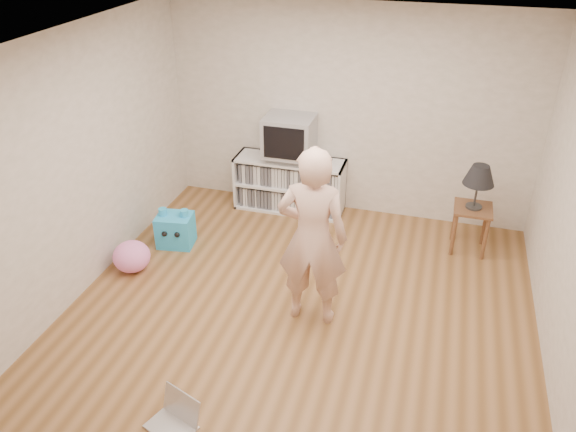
# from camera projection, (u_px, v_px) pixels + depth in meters

# --- Properties ---
(ground) EXTENTS (4.50, 4.50, 0.00)m
(ground) POSITION_uv_depth(u_px,v_px,m) (299.00, 312.00, 5.56)
(ground) COLOR brown
(ground) RESTS_ON ground
(walls) EXTENTS (4.52, 4.52, 2.60)m
(walls) POSITION_uv_depth(u_px,v_px,m) (301.00, 196.00, 4.92)
(walls) COLOR #BCB4A5
(walls) RESTS_ON ground
(ceiling) EXTENTS (4.50, 4.50, 0.01)m
(ceiling) POSITION_uv_depth(u_px,v_px,m) (303.00, 45.00, 4.27)
(ceiling) COLOR white
(ceiling) RESTS_ON walls
(media_unit) EXTENTS (1.40, 0.45, 0.70)m
(media_unit) POSITION_uv_depth(u_px,v_px,m) (290.00, 184.00, 7.25)
(media_unit) COLOR white
(media_unit) RESTS_ON ground
(dvd_deck) EXTENTS (0.45, 0.35, 0.07)m
(dvd_deck) POSITION_uv_depth(u_px,v_px,m) (290.00, 157.00, 7.04)
(dvd_deck) COLOR gray
(dvd_deck) RESTS_ON media_unit
(crt_tv) EXTENTS (0.60, 0.53, 0.50)m
(crt_tv) POSITION_uv_depth(u_px,v_px,m) (290.00, 136.00, 6.90)
(crt_tv) COLOR #99999E
(crt_tv) RESTS_ON dvd_deck
(side_table) EXTENTS (0.42, 0.42, 0.55)m
(side_table) POSITION_uv_depth(u_px,v_px,m) (472.00, 218.00, 6.35)
(side_table) COLOR brown
(side_table) RESTS_ON ground
(table_lamp) EXTENTS (0.34, 0.34, 0.52)m
(table_lamp) POSITION_uv_depth(u_px,v_px,m) (479.00, 176.00, 6.09)
(table_lamp) COLOR #333333
(table_lamp) RESTS_ON side_table
(person) EXTENTS (0.67, 0.46, 1.79)m
(person) POSITION_uv_depth(u_px,v_px,m) (312.00, 238.00, 5.08)
(person) COLOR beige
(person) RESTS_ON ground
(laptop) EXTENTS (0.45, 0.40, 0.25)m
(laptop) POSITION_uv_depth(u_px,v_px,m) (176.00, 416.00, 4.36)
(laptop) COLOR silver
(laptop) RESTS_ON ground
(plush_blue) EXTENTS (0.45, 0.40, 0.47)m
(plush_blue) POSITION_uv_depth(u_px,v_px,m) (175.00, 230.00, 6.55)
(plush_blue) COLOR #26ADF2
(plush_blue) RESTS_ON ground
(plush_pink) EXTENTS (0.45, 0.45, 0.34)m
(plush_pink) POSITION_uv_depth(u_px,v_px,m) (132.00, 256.00, 6.11)
(plush_pink) COLOR #FF7FCC
(plush_pink) RESTS_ON ground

